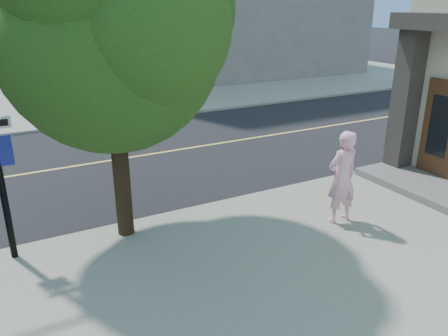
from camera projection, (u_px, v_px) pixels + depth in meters
ground at (36, 247)px, 9.08m from camera, size 140.00×140.00×0.00m
road_ew at (16, 176)px, 12.80m from camera, size 140.00×9.00×0.01m
sidewalk_ne at (196, 69)px, 32.81m from camera, size 29.00×25.00×0.12m
man_on_phone at (342, 177)px, 9.56m from camera, size 0.75×0.50×2.06m
street_tree at (114, 13)px, 7.95m from camera, size 5.08×4.62×6.74m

